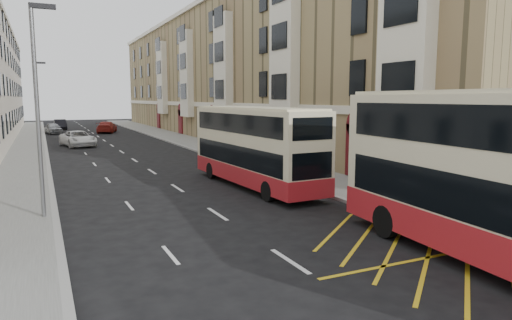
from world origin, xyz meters
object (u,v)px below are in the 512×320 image
pedestrian_far (409,191)px  car_silver (53,128)px  double_decker_rear (255,147)px  car_red (107,127)px  street_lamp_near (38,100)px  car_dark (60,124)px  white_van (78,139)px  street_lamp_far (39,99)px

pedestrian_far → car_silver: pedestrian_far is taller
double_decker_rear → car_red: size_ratio=2.01×
street_lamp_near → car_dark: 55.83m
pedestrian_far → car_silver: bearing=-55.7°
double_decker_rear → white_van: (-6.91, 26.11, -1.40)m
white_van → car_dark: (-0.55, 26.97, 0.00)m
double_decker_rear → car_red: 43.45m
pedestrian_far → white_van: bearing=-51.9°
car_silver → car_red: car_red is taller
street_lamp_near → car_silver: size_ratio=1.90×
pedestrian_far → white_van: size_ratio=0.31×
car_silver → double_decker_rear: bearing=-89.1°
pedestrian_far → car_silver: 53.92m
street_lamp_far → white_van: size_ratio=1.47×
white_van → car_dark: size_ratio=1.18×
pedestrian_far → car_dark: (-10.57, 61.10, -0.23)m
street_lamp_near → double_decker_rear: bearing=14.1°
street_lamp_far → double_decker_rear: (10.17, -27.45, -2.48)m
street_lamp_near → double_decker_rear: (10.17, 2.55, -2.48)m
street_lamp_near → car_red: (8.18, 45.94, -3.86)m
street_lamp_far → car_silver: size_ratio=1.90×
double_decker_rear → pedestrian_far: 8.68m
pedestrian_far → car_silver: size_ratio=0.40×
street_lamp_near → white_van: bearing=83.5°
car_dark → car_silver: bearing=-99.6°
car_silver → car_dark: bearing=72.0°
white_van → car_dark: car_dark is taller
street_lamp_far → car_red: street_lamp_far is taller
street_lamp_far → pedestrian_far: size_ratio=4.76×
double_decker_rear → car_silver: double_decker_rear is taller
double_decker_rear → street_lamp_near: bearing=-168.5°
car_red → street_lamp_near: bearing=95.7°
street_lamp_far → car_silver: (1.52, 17.16, -3.92)m
car_silver → pedestrian_far: bearing=-87.5°
street_lamp_far → double_decker_rear: bearing=-69.7°
street_lamp_near → street_lamp_far: same height
white_van → pedestrian_far: bearing=-84.8°
pedestrian_far → white_van: 35.57m
car_silver → car_red: size_ratio=0.79×
car_silver → car_dark: size_ratio=0.92×
car_silver → car_dark: 8.55m
car_dark → car_red: (5.48, -9.69, 0.01)m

